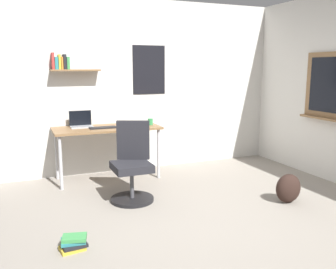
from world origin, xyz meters
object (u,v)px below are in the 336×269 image
(keyboard, at_px, (103,128))
(book_stack_on_floor, at_px, (74,243))
(coffee_mug, at_px, (150,122))
(desk, at_px, (107,132))
(office_chair, at_px, (132,167))
(laptop, at_px, (81,123))
(computer_mouse, at_px, (122,126))
(backpack, at_px, (288,188))

(keyboard, bearing_deg, book_stack_on_floor, -110.52)
(coffee_mug, bearing_deg, desk, 177.46)
(office_chair, distance_m, coffee_mug, 1.15)
(laptop, relative_size, computer_mouse, 2.98)
(computer_mouse, height_order, book_stack_on_floor, computer_mouse)
(desk, height_order, keyboard, keyboard)
(desk, distance_m, coffee_mug, 0.66)
(book_stack_on_floor, bearing_deg, backpack, 4.40)
(office_chair, bearing_deg, laptop, 110.69)
(computer_mouse, relative_size, backpack, 0.30)
(desk, relative_size, computer_mouse, 14.30)
(book_stack_on_floor, bearing_deg, laptop, 78.11)
(backpack, relative_size, book_stack_on_floor, 1.35)
(computer_mouse, bearing_deg, backpack, -47.43)
(backpack, bearing_deg, office_chair, 153.93)
(desk, xyz_separation_m, computer_mouse, (0.21, -0.08, 0.09))
(computer_mouse, distance_m, book_stack_on_floor, 2.24)
(book_stack_on_floor, bearing_deg, office_chair, 49.80)
(keyboard, bearing_deg, laptop, 138.77)
(computer_mouse, distance_m, backpack, 2.37)
(backpack, bearing_deg, computer_mouse, 132.57)
(keyboard, distance_m, computer_mouse, 0.28)
(coffee_mug, distance_m, book_stack_on_floor, 2.51)
(computer_mouse, bearing_deg, coffee_mug, 6.52)
(book_stack_on_floor, bearing_deg, keyboard, 69.48)
(desk, bearing_deg, computer_mouse, -20.89)
(backpack, bearing_deg, coffee_mug, 122.62)
(laptop, bearing_deg, backpack, -42.50)
(laptop, distance_m, computer_mouse, 0.59)
(computer_mouse, distance_m, coffee_mug, 0.44)
(computer_mouse, bearing_deg, book_stack_on_floor, -117.62)
(office_chair, distance_m, backpack, 1.88)
(laptop, height_order, keyboard, laptop)
(desk, relative_size, backpack, 4.25)
(office_chair, xyz_separation_m, computer_mouse, (0.13, 0.87, 0.36))
(desk, relative_size, coffee_mug, 16.16)
(keyboard, xyz_separation_m, book_stack_on_floor, (-0.70, -1.88, -0.70))
(desk, distance_m, computer_mouse, 0.24)
(laptop, bearing_deg, keyboard, -41.23)
(laptop, bearing_deg, book_stack_on_floor, -101.89)
(desk, height_order, computer_mouse, computer_mouse)
(coffee_mug, bearing_deg, book_stack_on_floor, -126.36)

